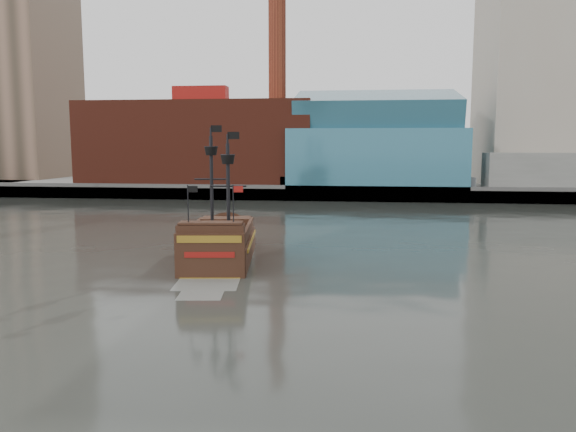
# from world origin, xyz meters

# --- Properties ---
(ground) EXTENTS (400.00, 400.00, 0.00)m
(ground) POSITION_xyz_m (0.00, 0.00, 0.00)
(ground) COLOR #242622
(ground) RESTS_ON ground
(promenade_far) EXTENTS (220.00, 60.00, 2.00)m
(promenade_far) POSITION_xyz_m (0.00, 92.00, 1.00)
(promenade_far) COLOR slate
(promenade_far) RESTS_ON ground
(seawall) EXTENTS (220.00, 1.00, 2.60)m
(seawall) POSITION_xyz_m (0.00, 62.50, 1.30)
(seawall) COLOR #4C4C49
(seawall) RESTS_ON ground
(skyline) EXTENTS (149.00, 45.00, 62.00)m
(skyline) POSITION_xyz_m (5.21, 84.56, 24.55)
(skyline) COLOR #7E5F4C
(skyline) RESTS_ON promenade_far
(pirate_ship) EXTENTS (6.57, 16.11, 11.71)m
(pirate_ship) POSITION_xyz_m (-4.00, 12.89, 1.06)
(pirate_ship) COLOR black
(pirate_ship) RESTS_ON ground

